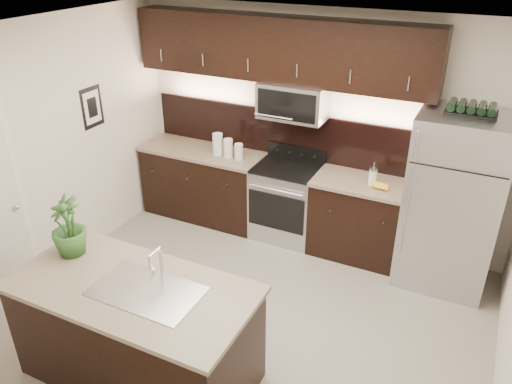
{
  "coord_description": "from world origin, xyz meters",
  "views": [
    {
      "loc": [
        1.76,
        -3.28,
        3.36
      ],
      "look_at": [
        -0.11,
        0.55,
        1.16
      ],
      "focal_mm": 35.0,
      "sensor_mm": 36.0,
      "label": 1
    }
  ],
  "objects": [
    {
      "name": "upper_fixtures",
      "position": [
        -0.43,
        1.84,
        2.14
      ],
      "size": [
        3.49,
        0.4,
        1.66
      ],
      "color": "black",
      "rests_on": "counter_run"
    },
    {
      "name": "canisters",
      "position": [
        -1.05,
        1.64,
        1.06
      ],
      "size": [
        0.41,
        0.12,
        0.27
      ],
      "rotation": [
        0.0,
        0.0,
        -0.03
      ],
      "color": "silver",
      "rests_on": "counter_run"
    },
    {
      "name": "island",
      "position": [
        -0.47,
        -0.92,
        0.47
      ],
      "size": [
        1.96,
        0.96,
        0.94
      ],
      "color": "black",
      "rests_on": "ground"
    },
    {
      "name": "ground",
      "position": [
        0.0,
        0.0,
        0.0
      ],
      "size": [
        4.5,
        4.5,
        0.0
      ],
      "primitive_type": "plane",
      "color": "gray",
      "rests_on": "ground"
    },
    {
      "name": "plant",
      "position": [
        -1.21,
        -0.77,
        1.2
      ],
      "size": [
        0.36,
        0.36,
        0.53
      ],
      "primitive_type": "imported",
      "rotation": [
        0.0,
        0.0,
        -0.26
      ],
      "color": "#2A5321",
      "rests_on": "island"
    },
    {
      "name": "sink_faucet",
      "position": [
        -0.32,
        -0.91,
        0.96
      ],
      "size": [
        0.84,
        0.5,
        0.28
      ],
      "color": "silver",
      "rests_on": "island"
    },
    {
      "name": "room_walls",
      "position": [
        -0.11,
        -0.04,
        1.7
      ],
      "size": [
        4.52,
        4.02,
        2.71
      ],
      "color": "silver",
      "rests_on": "ground"
    },
    {
      "name": "wine_rack",
      "position": [
        1.61,
        1.63,
        1.92
      ],
      "size": [
        0.46,
        0.29,
        0.11
      ],
      "color": "black",
      "rests_on": "refrigerator"
    },
    {
      "name": "refrigerator",
      "position": [
        1.61,
        1.63,
        0.94
      ],
      "size": [
        0.9,
        0.81,
        1.87
      ],
      "primitive_type": "cube",
      "color": "#B2B2B7",
      "rests_on": "ground"
    },
    {
      "name": "french_press",
      "position": [
        0.77,
        1.64,
        1.04
      ],
      "size": [
        0.09,
        0.09,
        0.26
      ],
      "rotation": [
        0.0,
        0.0,
        -0.25
      ],
      "color": "silver",
      "rests_on": "counter_run"
    },
    {
      "name": "bananas",
      "position": [
        0.82,
        1.61,
        0.97
      ],
      "size": [
        0.22,
        0.18,
        0.06
      ],
      "primitive_type": "ellipsoid",
      "rotation": [
        0.0,
        0.0,
        -0.13
      ],
      "color": "yellow",
      "rests_on": "counter_run"
    },
    {
      "name": "counter_run",
      "position": [
        -0.46,
        1.69,
        0.47
      ],
      "size": [
        3.51,
        0.65,
        0.94
      ],
      "color": "black",
      "rests_on": "ground"
    }
  ]
}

